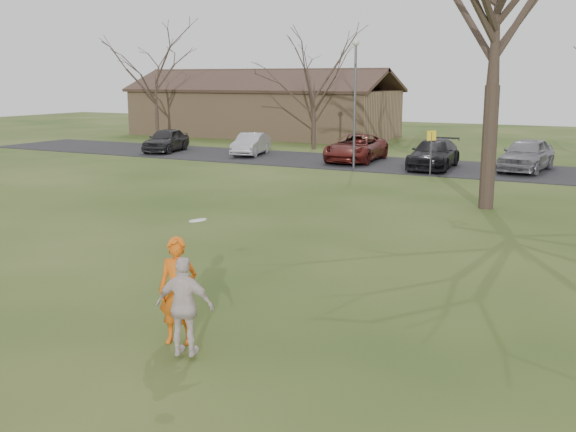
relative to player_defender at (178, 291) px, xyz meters
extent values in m
plane|color=#1E380F|center=(0.01, -0.02, -0.92)|extent=(120.00, 120.00, 0.00)
cube|color=black|center=(0.01, 24.98, -0.90)|extent=(62.00, 6.50, 0.04)
imported|color=#D45911|center=(0.00, 0.00, 0.00)|extent=(0.78, 0.65, 1.85)
imported|color=#262528|center=(-19.07, 24.55, -0.18)|extent=(2.62, 4.44, 1.42)
imported|color=#9D9EA3|center=(-13.56, 25.32, -0.25)|extent=(2.21, 4.07, 1.27)
imported|color=#581814|center=(-7.04, 25.35, -0.17)|extent=(2.73, 5.30, 1.43)
imported|color=black|center=(-2.52, 24.42, -0.18)|extent=(2.34, 5.00, 1.41)
imported|color=slate|center=(1.71, 25.46, -0.09)|extent=(2.33, 4.81, 1.58)
imported|color=beige|center=(0.52, -0.53, -0.03)|extent=(1.02, 0.64, 1.62)
cylinder|color=white|center=(0.77, -0.46, 1.37)|extent=(0.27, 0.27, 0.07)
cube|color=#8C6D4C|center=(-19.99, 37.98, 0.83)|extent=(20.00, 8.00, 3.50)
cube|color=#33231C|center=(-19.99, 35.93, 3.33)|extent=(20.60, 4.40, 1.78)
cube|color=#33231C|center=(-19.99, 40.03, 3.33)|extent=(20.60, 4.40, 1.78)
cube|color=#38281E|center=(-19.99, 37.98, 4.03)|extent=(20.60, 0.45, 0.20)
cylinder|color=#47474C|center=(-5.99, 22.48, 2.08)|extent=(0.12, 0.12, 6.00)
sphere|color=beige|center=(-5.99, 22.48, 5.18)|extent=(0.34, 0.34, 0.34)
cylinder|color=#47474C|center=(-1.99, 21.98, 0.08)|extent=(0.06, 0.06, 2.00)
cube|color=yellow|center=(-1.99, 21.98, 0.93)|extent=(0.35, 0.35, 0.45)
camera|label=1|loc=(6.78, -8.98, 3.52)|focal=42.92mm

